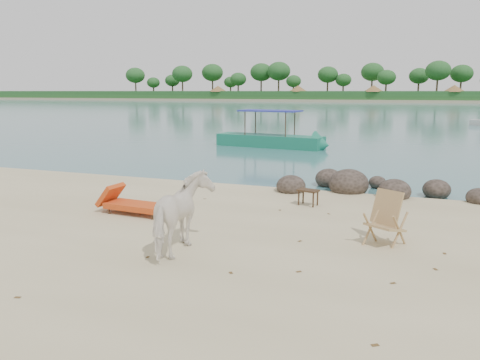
% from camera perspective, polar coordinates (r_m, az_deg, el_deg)
% --- Properties ---
extents(water, '(400.00, 400.00, 0.00)m').
position_cam_1_polar(water, '(98.66, 18.30, 8.45)').
color(water, '#37676E').
rests_on(water, ground).
extents(far_shore, '(420.00, 90.00, 1.40)m').
position_cam_1_polar(far_shore, '(178.61, 19.27, 9.21)').
color(far_shore, tan).
rests_on(far_shore, ground).
extents(far_scenery, '(420.00, 18.00, 9.50)m').
position_cam_1_polar(far_scenery, '(145.28, 19.08, 10.23)').
color(far_scenery, '#1E4C1E').
rests_on(far_scenery, ground).
extents(boulders, '(6.22, 2.72, 0.94)m').
position_cam_1_polar(boulders, '(15.20, 14.74, -0.81)').
color(boulders, '#2B231C').
rests_on(boulders, ground).
extents(cow, '(1.02, 1.89, 1.53)m').
position_cam_1_polar(cow, '(9.17, -6.99, -4.31)').
color(cow, white).
rests_on(cow, ground).
extents(side_table, '(0.62, 0.48, 0.44)m').
position_cam_1_polar(side_table, '(13.04, 8.30, -2.26)').
color(side_table, black).
rests_on(side_table, ground).
extents(lounge_chair, '(2.11, 0.87, 0.62)m').
position_cam_1_polar(lounge_chair, '(12.28, -12.50, -2.80)').
color(lounge_chair, '#CB4917').
rests_on(lounge_chair, ground).
extents(deck_chair, '(0.98, 1.00, 1.08)m').
position_cam_1_polar(deck_chair, '(10.03, 17.29, -4.76)').
color(deck_chair, tan).
rests_on(deck_chair, ground).
extents(boat_near, '(7.18, 2.54, 3.41)m').
position_cam_1_polar(boat_near, '(27.06, 3.66, 7.75)').
color(boat_near, '#166D52').
rests_on(boat_near, water).
extents(dead_leaves, '(6.44, 7.18, 0.00)m').
position_cam_1_polar(dead_leaves, '(9.43, 5.61, -8.70)').
color(dead_leaves, brown).
rests_on(dead_leaves, ground).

